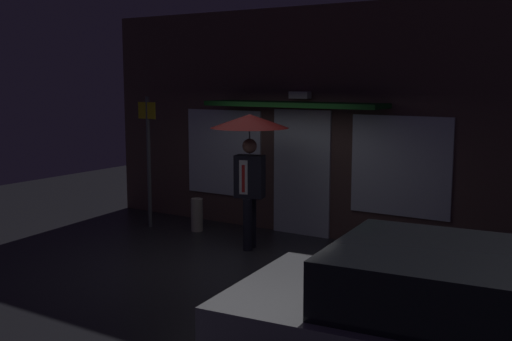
{
  "coord_description": "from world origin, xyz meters",
  "views": [
    {
      "loc": [
        5.17,
        -7.3,
        2.71
      ],
      "look_at": [
        -0.12,
        0.9,
        1.29
      ],
      "focal_mm": 43.86,
      "sensor_mm": 36.0,
      "label": 1
    }
  ],
  "objects_px": {
    "person_with_umbrella": "(250,140)",
    "street_sign_post": "(149,154)",
    "sidewalk_bollard": "(197,215)",
    "parked_car": "(475,335)"
  },
  "relations": [
    {
      "from": "person_with_umbrella",
      "to": "sidewalk_bollard",
      "type": "relative_size",
      "value": 3.65
    },
    {
      "from": "street_sign_post",
      "to": "sidewalk_bollard",
      "type": "height_order",
      "value": "street_sign_post"
    },
    {
      "from": "parked_car",
      "to": "street_sign_post",
      "type": "relative_size",
      "value": 1.75
    },
    {
      "from": "street_sign_post",
      "to": "sidewalk_bollard",
      "type": "distance_m",
      "value": 1.43
    },
    {
      "from": "person_with_umbrella",
      "to": "sidewalk_bollard",
      "type": "height_order",
      "value": "person_with_umbrella"
    },
    {
      "from": "parked_car",
      "to": "street_sign_post",
      "type": "bearing_deg",
      "value": 146.29
    },
    {
      "from": "street_sign_post",
      "to": "sidewalk_bollard",
      "type": "relative_size",
      "value": 4.04
    },
    {
      "from": "parked_car",
      "to": "person_with_umbrella",
      "type": "bearing_deg",
      "value": 136.81
    },
    {
      "from": "person_with_umbrella",
      "to": "street_sign_post",
      "type": "height_order",
      "value": "street_sign_post"
    },
    {
      "from": "person_with_umbrella",
      "to": "parked_car",
      "type": "distance_m",
      "value": 5.55
    }
  ]
}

